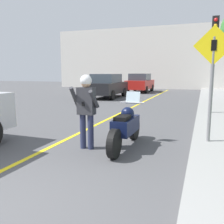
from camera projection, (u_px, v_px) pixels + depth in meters
The scene contains 8 objects.
road_center_line at pixel (100, 123), 8.93m from camera, with size 0.12×36.00×0.01m.
building_backdrop at pixel (177, 58), 26.75m from camera, with size 28.00×1.20×6.69m.
motorcycle at pixel (126, 127), 5.93m from camera, with size 0.62×2.25×1.30m.
person_biker at pixel (86, 104), 5.75m from camera, with size 0.59×0.47×1.74m.
crossing_sign at pixel (212, 73), 5.77m from camera, with size 0.91×0.08×2.70m.
traffic_light at pixel (214, 47), 9.90m from camera, with size 0.26×0.30×3.81m.
parked_car_black at pixel (107, 86), 17.62m from camera, with size 1.88×4.20×1.68m.
parked_car_red at pixel (140, 83), 22.71m from camera, with size 1.88×4.20×1.68m.
Camera 1 is at (2.79, -2.08, 1.79)m, focal length 40.00 mm.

